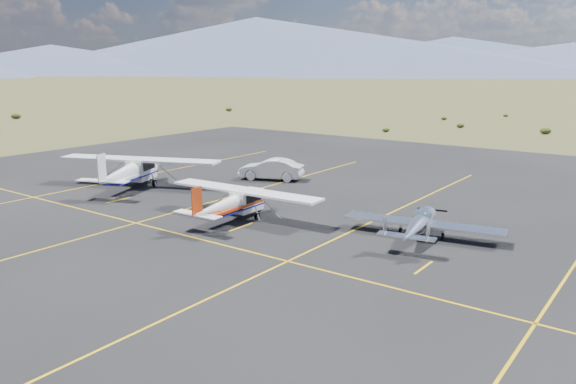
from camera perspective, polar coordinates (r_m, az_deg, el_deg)
ground at (r=30.51m, az=9.74°, el=-4.62°), size 1600.00×1600.00×0.00m
apron at (r=34.05m, az=-0.85°, el=-2.58°), size 72.00×72.00×0.02m
aircraft_low_wing at (r=30.42m, az=13.26°, el=-3.09°), size 6.25×8.62×1.86m
aircraft_cessna at (r=33.11m, az=-5.50°, el=-1.01°), size 6.20×10.35×2.62m
aircraft_plain at (r=43.08m, az=-15.62°, el=2.16°), size 9.03×12.27×3.19m
sedan at (r=44.93m, az=-1.73°, el=2.33°), size 3.55×5.38×1.68m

